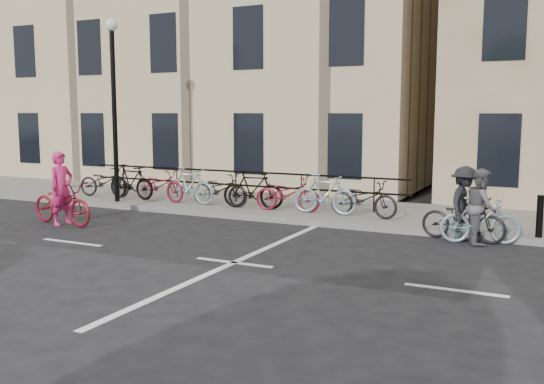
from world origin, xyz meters
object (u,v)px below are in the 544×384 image
at_px(cyclist_pink, 62,199).
at_px(cyclist_grey, 481,214).
at_px(cyclist_dark, 464,212).
at_px(lamp_post, 114,88).

xyz_separation_m(cyclist_pink, cyclist_grey, (9.63, 2.24, 0.02)).
bearing_deg(cyclist_pink, cyclist_dark, -68.72).
relative_size(cyclist_pink, cyclist_dark, 1.11).
height_order(cyclist_pink, cyclist_dark, cyclist_pink).
xyz_separation_m(lamp_post, cyclist_dark, (10.00, -0.50, -2.85)).
relative_size(lamp_post, cyclist_grey, 3.05).
distance_m(cyclist_pink, cyclist_grey, 9.89).
bearing_deg(cyclist_grey, lamp_post, 70.73).
height_order(lamp_post, cyclist_dark, lamp_post).
height_order(cyclist_pink, cyclist_grey, cyclist_pink).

